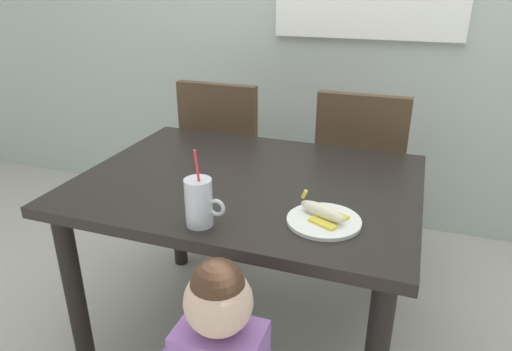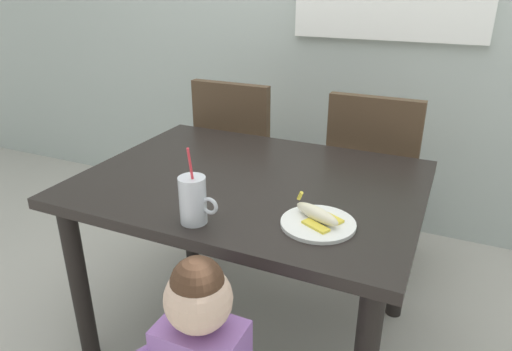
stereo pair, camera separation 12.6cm
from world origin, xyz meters
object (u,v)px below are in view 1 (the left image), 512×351
(peeled_banana, at_px, (323,212))
(dining_chair_right, at_px, (360,172))
(dining_table, at_px, (249,203))
(milk_cup, at_px, (199,205))
(snack_plate, at_px, (324,221))
(dining_chair_left, at_px, (227,155))

(peeled_banana, bearing_deg, dining_chair_right, 89.67)
(dining_table, height_order, milk_cup, milk_cup)
(dining_chair_right, relative_size, snack_plate, 4.17)
(dining_chair_right, relative_size, peeled_banana, 5.59)
(dining_table, xyz_separation_m, peeled_banana, (0.33, -0.23, 0.14))
(peeled_banana, bearing_deg, snack_plate, -55.58)
(dining_table, relative_size, milk_cup, 4.97)
(dining_chair_left, bearing_deg, snack_plate, 127.79)
(dining_chair_left, height_order, dining_chair_right, same)
(dining_chair_left, height_order, snack_plate, dining_chair_left)
(snack_plate, bearing_deg, dining_chair_left, 127.79)
(dining_chair_left, bearing_deg, dining_table, 119.01)
(snack_plate, bearing_deg, milk_cup, -158.73)
(dining_chair_left, xyz_separation_m, snack_plate, (0.72, -0.93, 0.21))
(dining_chair_left, xyz_separation_m, dining_chair_right, (0.72, 0.01, 0.00))
(dining_table, distance_m, milk_cup, 0.41)
(dining_table, distance_m, dining_chair_left, 0.79)
(milk_cup, height_order, peeled_banana, milk_cup)
(dining_table, distance_m, snack_plate, 0.43)
(peeled_banana, bearing_deg, dining_chair_left, 127.82)
(dining_chair_right, bearing_deg, dining_table, 64.32)
(dining_table, xyz_separation_m, dining_chair_left, (-0.38, 0.69, -0.10))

